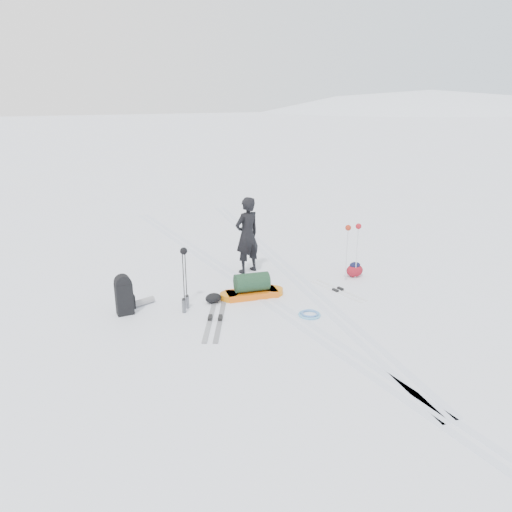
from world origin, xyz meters
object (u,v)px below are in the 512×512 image
object	(u,v)px
skier	(247,235)
ski_poles_black	(184,258)
expedition_rucksack	(126,295)
pulk_sled	(252,288)

from	to	relation	value
skier	ski_poles_black	size ratio (longest dim) A/B	1.52
skier	ski_poles_black	distance (m)	2.36
skier	expedition_rucksack	xyz separation A→B (m)	(-3.22, -1.21, -0.57)
pulk_sled	expedition_rucksack	world-z (taller)	expedition_rucksack
expedition_rucksack	pulk_sled	bearing A→B (deg)	-8.07
skier	pulk_sled	world-z (taller)	skier
expedition_rucksack	ski_poles_black	bearing A→B (deg)	-3.51
skier	ski_poles_black	bearing A→B (deg)	16.80
pulk_sled	ski_poles_black	size ratio (longest dim) A/B	1.18
expedition_rucksack	skier	bearing A→B (deg)	19.23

